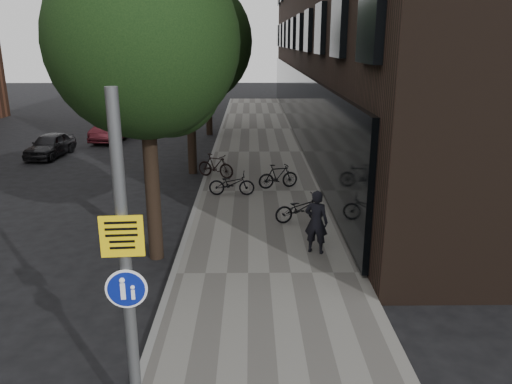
{
  "coord_description": "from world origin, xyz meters",
  "views": [
    {
      "loc": [
        -0.19,
        -7.28,
        5.33
      ],
      "look_at": [
        -0.06,
        3.67,
        2.0
      ],
      "focal_mm": 35.0,
      "sensor_mm": 36.0,
      "label": 1
    }
  ],
  "objects_px": {
    "parked_bike_facade_near": "(300,208)",
    "parked_car_near": "(50,145)",
    "pedestrian": "(316,222)",
    "signpost": "(126,270)"
  },
  "relations": [
    {
      "from": "pedestrian",
      "to": "parked_car_near",
      "type": "relative_size",
      "value": 0.5
    },
    {
      "from": "parked_car_near",
      "to": "signpost",
      "type": "bearing_deg",
      "value": -59.58
    },
    {
      "from": "signpost",
      "to": "parked_car_near",
      "type": "distance_m",
      "value": 19.39
    },
    {
      "from": "pedestrian",
      "to": "parked_bike_facade_near",
      "type": "distance_m",
      "value": 2.31
    },
    {
      "from": "pedestrian",
      "to": "signpost",
      "type": "bearing_deg",
      "value": 83.42
    },
    {
      "from": "parked_bike_facade_near",
      "to": "signpost",
      "type": "bearing_deg",
      "value": 143.23
    },
    {
      "from": "parked_bike_facade_near",
      "to": "parked_car_near",
      "type": "distance_m",
      "value": 14.5
    },
    {
      "from": "parked_bike_facade_near",
      "to": "pedestrian",
      "type": "bearing_deg",
      "value": 168.33
    },
    {
      "from": "pedestrian",
      "to": "parked_car_near",
      "type": "height_order",
      "value": "pedestrian"
    },
    {
      "from": "signpost",
      "to": "parked_car_near",
      "type": "height_order",
      "value": "signpost"
    }
  ]
}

